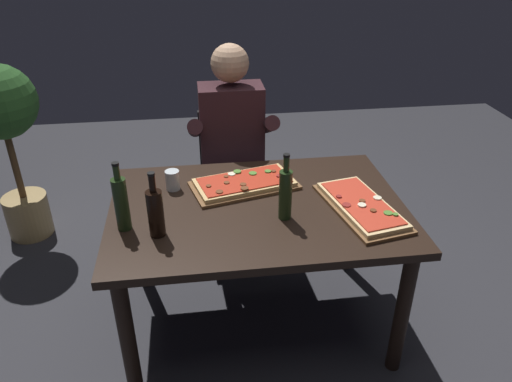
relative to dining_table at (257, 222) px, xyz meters
name	(u,v)px	position (x,y,z in m)	size (l,w,h in m)	color
ground_plane	(257,320)	(0.00, 0.00, -0.64)	(6.40, 6.40, 0.00)	#2D2D33
dining_table	(257,222)	(0.00, 0.00, 0.00)	(1.40, 0.96, 0.74)	black
pizza_rectangular_front	(244,184)	(-0.04, 0.19, 0.12)	(0.58, 0.39, 0.05)	brown
pizza_rectangular_left	(361,206)	(0.48, -0.11, 0.11)	(0.35, 0.57, 0.05)	brown
wine_bottle_dark	(285,193)	(0.11, -0.12, 0.22)	(0.06, 0.06, 0.32)	#233819
oil_bottle_amber	(121,202)	(-0.61, -0.12, 0.23)	(0.06, 0.06, 0.32)	#233819
vinegar_bottle_green	(155,212)	(-0.46, -0.19, 0.21)	(0.07, 0.07, 0.30)	black
tumbler_near_camera	(173,180)	(-0.40, 0.22, 0.15)	(0.07, 0.07, 0.10)	silver
diner_chair	(232,172)	(-0.05, 0.86, -0.16)	(0.44, 0.44, 0.87)	black
seated_diner	(233,144)	(-0.05, 0.74, 0.10)	(0.53, 0.41, 1.33)	#23232D
potted_plant_corner	(5,127)	(-1.45, 1.06, 0.15)	(0.47, 0.47, 1.19)	tan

